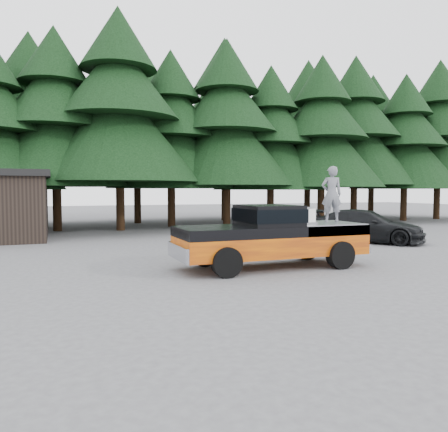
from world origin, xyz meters
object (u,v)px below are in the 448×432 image
object	(u,v)px
air_compressor	(302,217)
man_on_bed	(332,194)
pickup_truck	(271,246)
parked_car	(365,226)

from	to	relation	value
air_compressor	man_on_bed	world-z (taller)	man_on_bed
pickup_truck	man_on_bed	distance (m)	2.83
pickup_truck	man_on_bed	size ratio (longest dim) A/B	3.28
pickup_truck	man_on_bed	xyz separation A→B (m)	(2.34, 0.23, 1.58)
air_compressor	man_on_bed	bearing A→B (deg)	-2.42
parked_car	man_on_bed	bearing A→B (deg)	-178.59
air_compressor	parked_car	size ratio (longest dim) A/B	0.13
man_on_bed	parked_car	distance (m)	6.48
pickup_truck	man_on_bed	bearing A→B (deg)	5.59
man_on_bed	parked_car	bearing A→B (deg)	-118.78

